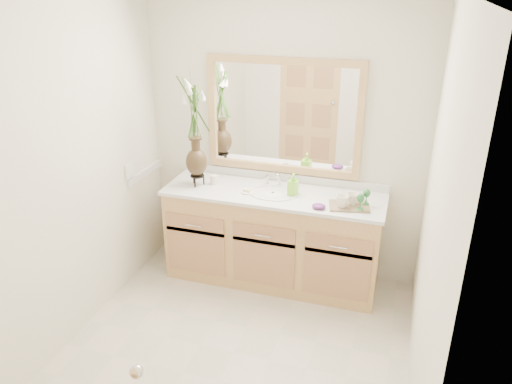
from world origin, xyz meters
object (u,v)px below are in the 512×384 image
(flower_vase, at_px, (194,117))
(soap_bottle, at_px, (293,185))
(tumbler, at_px, (214,180))
(tray, at_px, (349,206))

(flower_vase, relative_size, soap_bottle, 5.30)
(tumbler, relative_size, soap_bottle, 0.48)
(flower_vase, distance_m, tray, 1.43)
(tumbler, relative_size, tray, 0.26)
(soap_bottle, bearing_deg, tray, -15.66)
(tray, bearing_deg, flower_vase, 165.41)
(flower_vase, xyz_separation_m, tray, (1.30, -0.06, -0.59))
(soap_bottle, height_order, tray, soap_bottle)
(flower_vase, height_order, tray, flower_vase)
(soap_bottle, bearing_deg, tumbler, 176.07)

